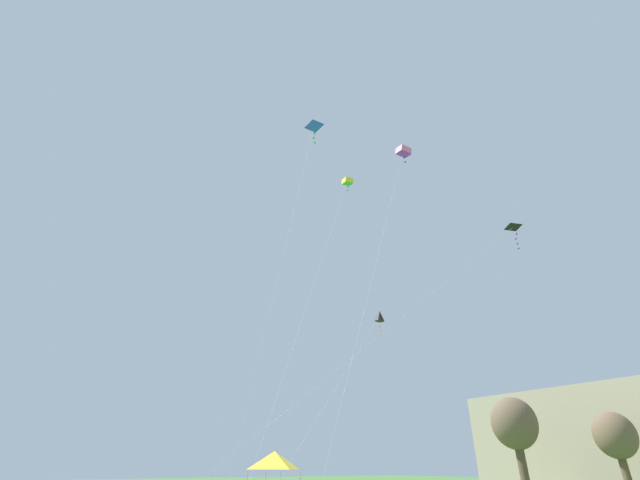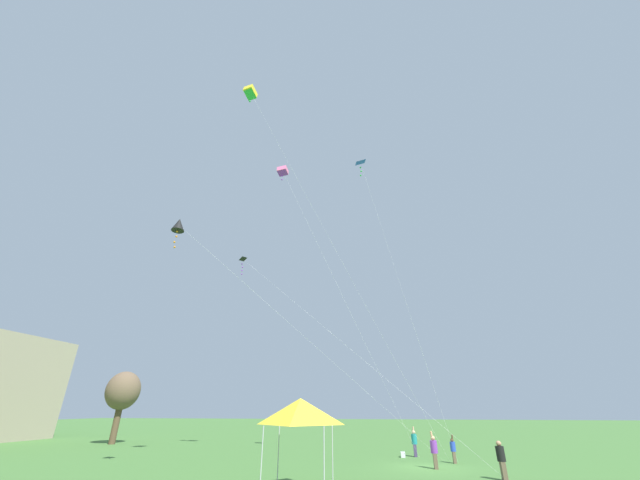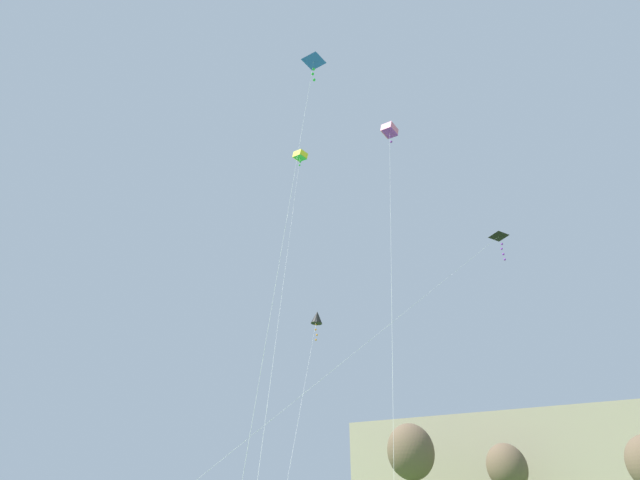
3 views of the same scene
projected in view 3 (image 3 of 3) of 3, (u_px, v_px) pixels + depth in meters
distant_building at (519, 470)px, 50.07m from camera, size 37.53×13.61×11.29m
tree_far_right at (507, 468)px, 41.21m from camera, size 3.78×3.78×7.63m
tree_far_left at (413, 465)px, 60.89m from camera, size 4.61×4.61×9.30m
tree_far_centre at (411, 453)px, 44.04m from camera, size 4.82×4.82×9.73m
kite_black_diamond_0 at (317, 318)px, 32.41m from camera, size 10.45×17.82×15.48m
kite_black_delta_1 at (497, 239)px, 27.81m from camera, size 11.46×20.50×18.27m
kite_yellow_box_2 at (300, 156)px, 35.74m from camera, size 9.49×14.21×28.28m
kite_pink_box_3 at (390, 131)px, 30.14m from camera, size 3.56×11.64×26.02m
kite_blue_delta_4 at (313, 63)px, 24.41m from camera, size 2.11×6.06×25.21m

